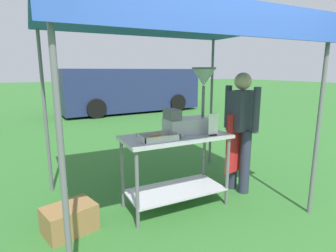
% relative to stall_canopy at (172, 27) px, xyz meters
% --- Properties ---
extents(ground_plane, '(70.00, 70.00, 0.00)m').
position_rel_stall_canopy_xyz_m(ground_plane, '(0.06, 5.02, -2.10)').
color(ground_plane, '#33702D').
extents(stall_canopy, '(2.85, 2.20, 2.19)m').
position_rel_stall_canopy_xyz_m(stall_canopy, '(0.00, 0.00, 0.00)').
color(stall_canopy, slate).
rests_on(stall_canopy, ground).
extents(donut_cart, '(1.27, 0.60, 0.89)m').
position_rel_stall_canopy_xyz_m(donut_cart, '(-0.00, -0.10, -1.47)').
color(donut_cart, '#B7B7BC').
rests_on(donut_cart, ground).
extents(donut_tray, '(0.41, 0.26, 0.07)m').
position_rel_stall_canopy_xyz_m(donut_tray, '(-0.27, -0.21, -1.19)').
color(donut_tray, '#B7B7BC').
rests_on(donut_tray, donut_cart).
extents(donut_fryer, '(0.64, 0.29, 0.78)m').
position_rel_stall_canopy_xyz_m(donut_fryer, '(0.26, -0.03, -0.91)').
color(donut_fryer, '#B7B7BC').
rests_on(donut_fryer, donut_cart).
extents(menu_sign, '(0.13, 0.05, 0.26)m').
position_rel_stall_canopy_xyz_m(menu_sign, '(0.39, -0.29, -1.10)').
color(menu_sign, black).
rests_on(menu_sign, donut_cart).
extents(vendor, '(0.47, 0.54, 1.61)m').
position_rel_stall_canopy_xyz_m(vendor, '(0.98, -0.09, -1.20)').
color(vendor, '#2D3347').
rests_on(vendor, ground).
extents(supply_crate, '(0.57, 0.48, 0.28)m').
position_rel_stall_canopy_xyz_m(supply_crate, '(-1.23, -0.09, -1.96)').
color(supply_crate, olive).
rests_on(supply_crate, ground).
extents(van_navy, '(5.52, 2.39, 1.69)m').
position_rel_stall_canopy_xyz_m(van_navy, '(2.09, 7.69, -1.23)').
color(van_navy, navy).
rests_on(van_navy, ground).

